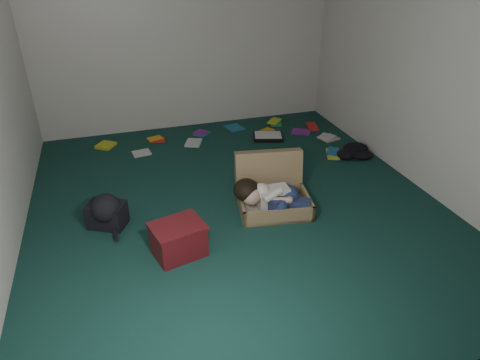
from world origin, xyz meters
TOP-DOWN VIEW (x-y plane):
  - floor at (0.00, 0.00)m, footprint 4.50×4.50m
  - wall_back at (0.00, 2.25)m, footprint 4.50×0.00m
  - wall_front at (0.00, -2.25)m, footprint 4.50×0.00m
  - wall_right at (2.00, 0.00)m, footprint 0.00×4.50m
  - suitcase at (0.34, -0.11)m, footprint 0.79×0.77m
  - person at (0.27, -0.28)m, footprint 0.72×0.44m
  - maroon_bin at (-0.69, -0.63)m, footprint 0.49×0.43m
  - backpack at (-1.25, -0.01)m, footprint 0.52×0.49m
  - clothing_pile at (1.70, 0.64)m, footprint 0.50×0.45m
  - paper_tray at (0.90, 1.45)m, footprint 0.46×0.40m
  - book_scatter at (0.54, 1.60)m, footprint 3.10×1.49m

SIDE VIEW (x-z plane):
  - floor at x=0.00m, z-range 0.00..0.00m
  - book_scatter at x=0.54m, z-range 0.00..0.02m
  - paper_tray at x=0.90m, z-range 0.00..0.05m
  - clothing_pile at x=1.70m, z-range 0.00..0.13m
  - backpack at x=-1.25m, z-range 0.00..0.25m
  - maroon_bin at x=-0.69m, z-range 0.00..0.29m
  - suitcase at x=0.34m, z-range -0.10..0.40m
  - person at x=0.27m, z-range 0.04..0.35m
  - wall_back at x=0.00m, z-range -0.95..3.55m
  - wall_front at x=0.00m, z-range -0.95..3.55m
  - wall_right at x=2.00m, z-range -0.95..3.55m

